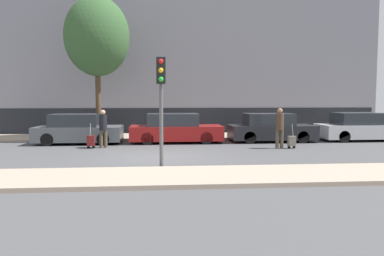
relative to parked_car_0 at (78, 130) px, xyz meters
name	(u,v)px	position (x,y,z in m)	size (l,w,h in m)	color
ground_plane	(158,157)	(3.87, -4.59, -0.67)	(80.00, 80.00, 0.00)	#4C4C4F
sidewalk_near	(157,177)	(3.87, -8.34, -0.61)	(28.00, 2.50, 0.12)	tan
sidewalk_far	(158,137)	(3.87, 2.41, -0.61)	(28.00, 3.00, 0.12)	tan
building_facade	(158,26)	(3.87, 5.70, 6.11)	(28.00, 2.25, 13.60)	slate
parked_car_0	(78,130)	(0.00, 0.00, 0.00)	(4.08, 1.91, 1.44)	#4C5156
parked_car_1	(175,129)	(4.72, 0.00, 0.00)	(4.53, 1.83, 1.45)	maroon
parked_car_2	(271,129)	(9.58, 0.02, 0.00)	(4.27, 1.80, 1.43)	black
parked_car_3	(360,128)	(14.38, 0.13, 0.01)	(4.38, 1.91, 1.46)	#B7BABF
pedestrian_left	(103,126)	(1.45, -1.65, 0.29)	(0.34, 0.34, 1.69)	#4C4233
trolley_left	(91,141)	(0.93, -1.85, -0.33)	(0.34, 0.29, 1.11)	maroon
pedestrian_right	(280,126)	(9.19, -2.59, 0.34)	(0.35, 0.34, 1.78)	#4C4233
trolley_right	(292,141)	(9.74, -2.60, -0.34)	(0.34, 0.29, 1.08)	slate
traffic_light	(161,90)	(4.01, -6.96, 1.80)	(0.28, 0.47, 3.45)	#515154
parked_bicycle	(94,130)	(0.40, 2.06, -0.18)	(1.77, 0.06, 0.96)	black
bare_tree_near_crossing	(97,37)	(0.72, 1.69, 4.73)	(3.38, 3.38, 7.36)	#4C3826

